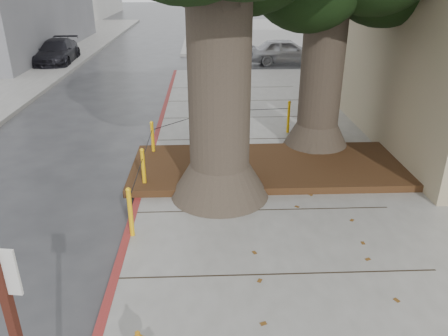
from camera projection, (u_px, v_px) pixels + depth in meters
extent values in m
plane|color=#28282B|center=(245.00, 283.00, 6.79)|extent=(140.00, 140.00, 0.00)
cube|color=slate|center=(288.00, 33.00, 34.32)|extent=(16.00, 20.00, 0.15)
cube|color=maroon|center=(138.00, 203.00, 8.96)|extent=(0.14, 26.00, 0.16)
cube|color=black|center=(269.00, 167.00, 10.28)|extent=(6.40, 2.60, 0.16)
cone|color=#4C3F33|center=(220.00, 179.00, 9.03)|extent=(2.04, 2.04, 0.70)
cylinder|color=#4C3F33|center=(219.00, 82.00, 8.20)|extent=(1.20, 1.20, 4.22)
cone|color=#4C3F33|center=(316.00, 136.00, 11.41)|extent=(1.77, 1.77, 0.70)
cylinder|color=#4C3F33|center=(322.00, 66.00, 10.66)|extent=(1.04, 1.04, 3.84)
cylinder|color=yellow|center=(130.00, 213.00, 7.56)|extent=(0.08, 0.08, 0.90)
sphere|color=yellow|center=(128.00, 190.00, 7.38)|extent=(0.09, 0.09, 0.09)
cylinder|color=yellow|center=(144.00, 170.00, 9.20)|extent=(0.08, 0.08, 0.90)
sphere|color=yellow|center=(142.00, 150.00, 9.02)|extent=(0.09, 0.09, 0.09)
cylinder|color=yellow|center=(153.00, 140.00, 10.84)|extent=(0.08, 0.08, 0.90)
sphere|color=yellow|center=(152.00, 123.00, 10.66)|extent=(0.09, 0.09, 0.09)
cylinder|color=yellow|center=(212.00, 121.00, 12.27)|extent=(0.08, 0.08, 0.90)
sphere|color=yellow|center=(212.00, 105.00, 12.08)|extent=(0.09, 0.09, 0.09)
cylinder|color=yellow|center=(288.00, 118.00, 12.53)|extent=(0.08, 0.08, 0.90)
sphere|color=yellow|center=(289.00, 102.00, 12.35)|extent=(0.09, 0.09, 0.09)
cylinder|color=black|center=(137.00, 177.00, 8.27)|extent=(0.02, 1.80, 0.02)
cylinder|color=black|center=(148.00, 143.00, 9.91)|extent=(0.02, 1.80, 0.02)
cylinder|color=black|center=(184.00, 120.00, 11.44)|extent=(1.51, 1.51, 0.02)
cylinder|color=black|center=(251.00, 110.00, 12.29)|extent=(2.20, 0.22, 0.02)
cylinder|color=orange|center=(137.00, 334.00, 4.57)|extent=(0.08, 0.08, 0.05)
cube|color=silver|center=(0.00, 272.00, 2.91)|extent=(0.26, 0.06, 0.36)
imported|color=#A3A3A8|center=(286.00, 51.00, 22.72)|extent=(3.84, 1.60, 1.30)
imported|color=maroon|center=(353.00, 51.00, 23.51)|extent=(3.33, 1.48, 1.06)
imported|color=black|center=(57.00, 52.00, 22.71)|extent=(1.99, 4.36, 1.24)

